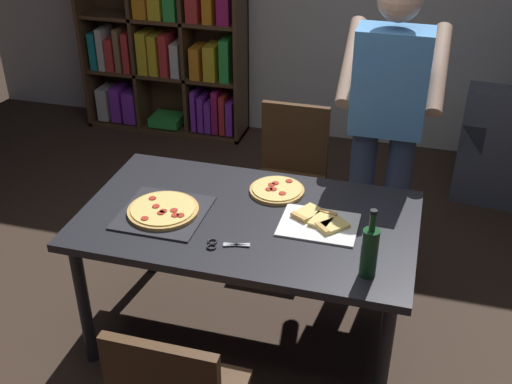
# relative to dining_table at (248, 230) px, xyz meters

# --- Properties ---
(ground_plane) EXTENTS (12.00, 12.00, 0.00)m
(ground_plane) POSITION_rel_dining_table_xyz_m (0.00, 0.00, -0.67)
(ground_plane) COLOR #38281E
(dining_table) EXTENTS (1.59, 0.93, 0.75)m
(dining_table) POSITION_rel_dining_table_xyz_m (0.00, 0.00, 0.00)
(dining_table) COLOR #232328
(dining_table) RESTS_ON ground_plane
(chair_far_side) EXTENTS (0.42, 0.42, 0.90)m
(chair_far_side) POSITION_rel_dining_table_xyz_m (0.00, 0.95, -0.16)
(chair_far_side) COLOR #472D19
(chair_far_side) RESTS_ON ground_plane
(bookshelf) EXTENTS (1.40, 0.35, 1.95)m
(bookshelf) POSITION_rel_dining_table_xyz_m (-1.40, 2.37, 0.29)
(bookshelf) COLOR #513823
(bookshelf) RESTS_ON ground_plane
(person_serving_pizza) EXTENTS (0.55, 0.54, 1.75)m
(person_serving_pizza) POSITION_rel_dining_table_xyz_m (0.56, 0.73, 0.32)
(person_serving_pizza) COLOR #38476B
(person_serving_pizza) RESTS_ON ground_plane
(pepperoni_pizza_on_tray) EXTENTS (0.40, 0.40, 0.04)m
(pepperoni_pizza_on_tray) POSITION_rel_dining_table_xyz_m (-0.40, -0.09, 0.09)
(pepperoni_pizza_on_tray) COLOR #2D2D33
(pepperoni_pizza_on_tray) RESTS_ON dining_table
(pizza_slices_on_towel) EXTENTS (0.36, 0.29, 0.03)m
(pizza_slices_on_towel) POSITION_rel_dining_table_xyz_m (0.34, 0.02, 0.09)
(pizza_slices_on_towel) COLOR white
(pizza_slices_on_towel) RESTS_ON dining_table
(wine_bottle) EXTENTS (0.07, 0.07, 0.32)m
(wine_bottle) POSITION_rel_dining_table_xyz_m (0.60, -0.30, 0.19)
(wine_bottle) COLOR #194723
(wine_bottle) RESTS_ON dining_table
(kitchen_scissors) EXTENTS (0.20, 0.10, 0.01)m
(kitchen_scissors) POSITION_rel_dining_table_xyz_m (-0.05, -0.26, 0.08)
(kitchen_scissors) COLOR silver
(kitchen_scissors) RESTS_ON dining_table
(second_pizza_plain) EXTENTS (0.28, 0.28, 0.03)m
(second_pizza_plain) POSITION_rel_dining_table_xyz_m (0.08, 0.26, 0.09)
(second_pizza_plain) COLOR tan
(second_pizza_plain) RESTS_ON dining_table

